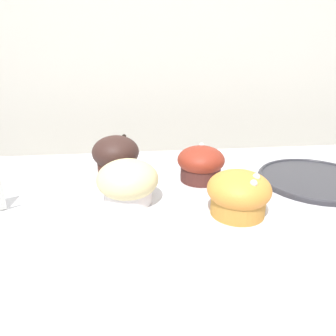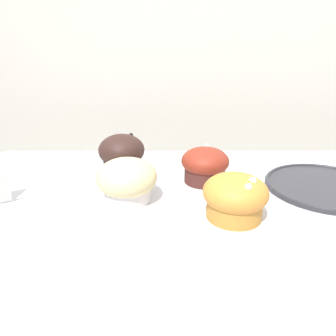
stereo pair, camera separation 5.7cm
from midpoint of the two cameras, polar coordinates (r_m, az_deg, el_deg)
The scene contains 6 objects.
wall_back at distance 1.08m, azimuth 6.71°, elevation 6.73°, with size 3.20×0.10×1.80m, color beige.
muffin_front_center at distance 0.62m, azimuth 8.90°, elevation 0.49°, with size 0.09×0.09×0.07m.
muffin_back_left at distance 0.65m, azimuth -5.76°, elevation 2.30°, with size 0.09×0.09×0.08m.
muffin_back_right at distance 0.54m, azimuth -4.40°, elevation -2.26°, with size 0.10×0.10×0.07m.
muffin_front_left at distance 0.50m, azimuth 14.33°, elevation -5.03°, with size 0.10×0.10×0.07m.
serving_plate at distance 0.68m, azimuth 27.72°, elevation -2.77°, with size 0.21×0.21×0.01m.
Camera 2 is at (-0.10, -0.44, 1.17)m, focal length 35.00 mm.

